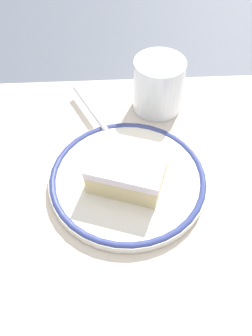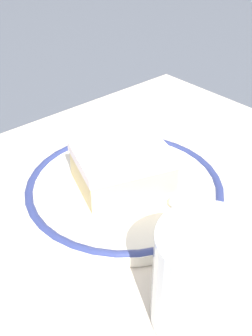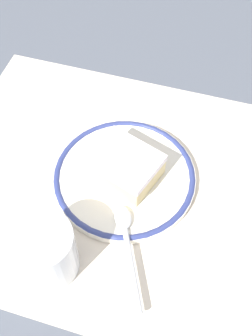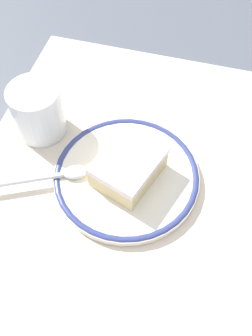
{
  "view_description": "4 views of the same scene",
  "coord_description": "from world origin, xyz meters",
  "views": [
    {
      "loc": [
        0.02,
        0.31,
        0.4
      ],
      "look_at": [
        0.0,
        0.01,
        0.03
      ],
      "focal_mm": 39.54,
      "sensor_mm": 36.0,
      "label": 1
    },
    {
      "loc": [
        -0.23,
        -0.25,
        0.28
      ],
      "look_at": [
        0.0,
        0.01,
        0.03
      ],
      "focal_mm": 44.03,
      "sensor_mm": 36.0,
      "label": 2
    },
    {
      "loc": [
        0.1,
        -0.31,
        0.53
      ],
      "look_at": [
        0.0,
        0.01,
        0.03
      ],
      "focal_mm": 44.72,
      "sensor_mm": 36.0,
      "label": 3
    },
    {
      "loc": [
        0.28,
        0.08,
        0.47
      ],
      "look_at": [
        0.0,
        0.01,
        0.03
      ],
      "focal_mm": 40.14,
      "sensor_mm": 36.0,
      "label": 4
    }
  ],
  "objects": [
    {
      "name": "plate",
      "position": [
        0.0,
        0.01,
        0.01
      ],
      "size": [
        0.21,
        0.21,
        0.01
      ],
      "color": "silver",
      "rests_on": "placemat"
    },
    {
      "name": "ground_plane",
      "position": [
        0.0,
        0.0,
        0.0
      ],
      "size": [
        2.4,
        2.4,
        0.0
      ],
      "primitive_type": "plane",
      "color": "#4C515B"
    },
    {
      "name": "spoon",
      "position": [
        0.03,
        -0.09,
        0.02
      ],
      "size": [
        0.08,
        0.14,
        0.01
      ],
      "color": "silver",
      "rests_on": "plate"
    },
    {
      "name": "cake_slice",
      "position": [
        -0.0,
        0.01,
        0.03
      ],
      "size": [
        0.11,
        0.1,
        0.04
      ],
      "color": "beige",
      "rests_on": "plate"
    },
    {
      "name": "placemat",
      "position": [
        0.0,
        0.0,
        0.0
      ],
      "size": [
        0.55,
        0.43,
        0.0
      ],
      "primitive_type": "cube",
      "color": "beige",
      "rests_on": "ground_plane"
    },
    {
      "name": "napkin",
      "position": [
        0.18,
        -0.06,
        0.0
      ],
      "size": [
        0.15,
        0.15,
        0.0
      ],
      "primitive_type": "cube",
      "rotation": [
        0.0,
        0.0,
        5.66
      ],
      "color": "white",
      "rests_on": "placemat"
    },
    {
      "name": "cup",
      "position": [
        -0.06,
        -0.14,
        0.04
      ],
      "size": [
        0.08,
        0.08,
        0.08
      ],
      "color": "silver",
      "rests_on": "placemat"
    }
  ]
}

